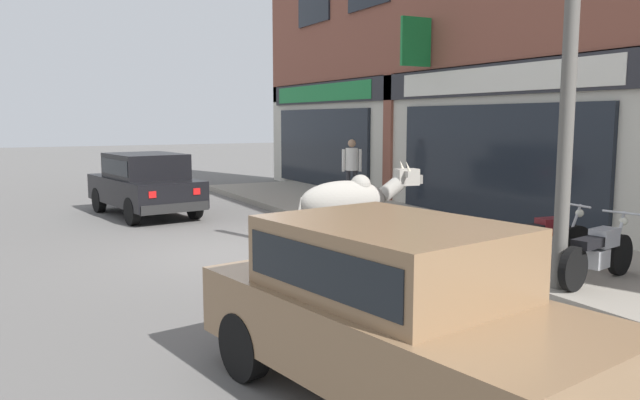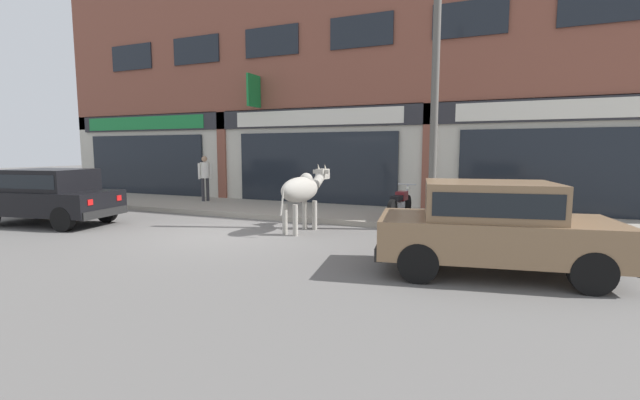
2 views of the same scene
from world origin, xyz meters
name	(u,v)px [view 1 (image 1 of 2)]	position (x,y,z in m)	size (l,w,h in m)	color
ground_plane	(247,252)	(0.00, 0.00, 0.00)	(90.00, 90.00, 0.00)	#605E5B
sidewalk	(428,230)	(0.00, 3.80, 0.07)	(19.00, 3.21, 0.14)	gray
shop_building	(507,5)	(0.00, 5.67, 4.54)	(23.00, 1.40, 9.50)	brown
cow	(350,201)	(1.59, 1.09, 1.01)	(0.68, 2.15, 1.61)	#9E998E
car_0	(145,181)	(-4.90, -0.66, 0.81)	(3.77, 2.13, 1.46)	black
car_1	(395,304)	(5.86, -0.96, 0.81)	(3.79, 2.19, 1.46)	black
motorcycle_0	(543,240)	(3.48, 3.20, 0.53)	(0.52, 1.81, 0.88)	black
motorcycle_1	(598,253)	(4.45, 3.15, 0.53)	(0.64, 1.79, 0.88)	black
pedestrian	(352,164)	(-3.75, 4.24, 1.13)	(0.32, 0.45, 1.60)	#2D2D33
utility_pole	(571,41)	(4.41, 2.50, 3.18)	(0.18, 0.18, 6.08)	#595651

